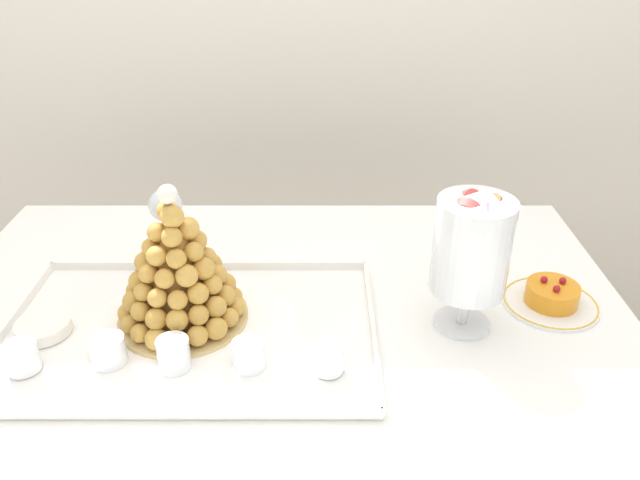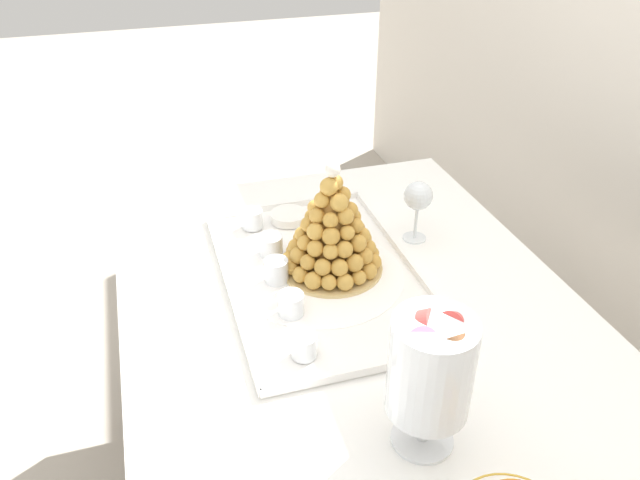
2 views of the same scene
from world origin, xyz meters
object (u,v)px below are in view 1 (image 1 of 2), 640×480
dessert_cup_mid_left (109,351)px  dessert_cup_mid_right (249,356)px  dessert_cup_left (23,358)px  creme_brulee_ramekin (44,326)px  croquembouche (179,271)px  dessert_cup_right (329,359)px  fruit_tart_plate (552,298)px  wine_glass (167,207)px  serving_tray (191,331)px  macaron_goblet (473,248)px  dessert_cup_centre (175,355)px

dessert_cup_mid_left → dessert_cup_mid_right: same height
dessert_cup_left → dessert_cup_mid_right: same height
dessert_cup_mid_left → creme_brulee_ramekin: 0.17m
dessert_cup_mid_right → croquembouche: bearing=135.2°
creme_brulee_ramekin → dessert_cup_right: bearing=-11.2°
dessert_cup_mid_right → dessert_cup_mid_left: bearing=177.3°
dessert_cup_mid_right → creme_brulee_ramekin: (-0.39, 0.09, -0.01)m
dessert_cup_left → dessert_cup_mid_left: 0.14m
dessert_cup_right → creme_brulee_ramekin: (-0.52, 0.10, -0.01)m
dessert_cup_right → fruit_tart_plate: bearing=24.5°
dessert_cup_mid_right → fruit_tart_plate: (0.58, 0.19, -0.01)m
dessert_cup_mid_right → dessert_cup_right: dessert_cup_mid_right is taller
dessert_cup_left → dessert_cup_mid_left: bearing=7.2°
wine_glass → serving_tray: bearing=-71.7°
dessert_cup_mid_left → dessert_cup_right: (0.37, -0.02, -0.00)m
macaron_goblet → dessert_cup_centre: bearing=-165.7°
croquembouche → macaron_goblet: size_ratio=1.00×
serving_tray → croquembouche: croquembouche is taller
fruit_tart_plate → dessert_cup_mid_left: bearing=-167.5°
creme_brulee_ramekin → macaron_goblet: macaron_goblet is taller
croquembouche → fruit_tart_plate: 0.72m
serving_tray → dessert_cup_left: (-0.26, -0.11, 0.03)m
dessert_cup_mid_right → serving_tray: bearing=140.0°
croquembouche → creme_brulee_ramekin: bearing=-170.5°
dessert_cup_left → macaron_goblet: size_ratio=0.20×
dessert_cup_centre → macaron_goblet: 0.55m
creme_brulee_ramekin → dessert_cup_centre: bearing=-20.2°
fruit_tart_plate → creme_brulee_ramekin: bearing=-174.1°
dessert_cup_left → fruit_tart_plate: 0.97m
croquembouche → dessert_cup_centre: size_ratio=4.92×
dessert_cup_left → wine_glass: (0.17, 0.39, 0.09)m
croquembouche → dessert_cup_right: croquembouche is taller
fruit_tart_plate → serving_tray: bearing=-172.4°
creme_brulee_ramekin → macaron_goblet: bearing=2.6°
creme_brulee_ramekin → serving_tray: bearing=1.3°
fruit_tart_plate → dessert_cup_right: bearing=-155.5°
serving_tray → wine_glass: size_ratio=4.21×
dessert_cup_mid_right → macaron_goblet: bearing=18.4°
dessert_cup_centre → serving_tray: bearing=86.6°
serving_tray → wine_glass: 0.32m
dessert_cup_centre → macaron_goblet: bearing=14.3°
dessert_cup_left → creme_brulee_ramekin: 0.10m
dessert_cup_left → creme_brulee_ramekin: (-0.01, 0.10, -0.01)m
serving_tray → croquembouche: (-0.02, 0.04, 0.11)m
dessert_cup_mid_left → creme_brulee_ramekin: size_ratio=0.60×
serving_tray → creme_brulee_ramekin: creme_brulee_ramekin is taller
serving_tray → wine_glass: wine_glass is taller
croquembouche → dessert_cup_left: size_ratio=5.04×
croquembouche → dessert_cup_mid_right: croquembouche is taller
dessert_cup_centre → wine_glass: bearing=102.8°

